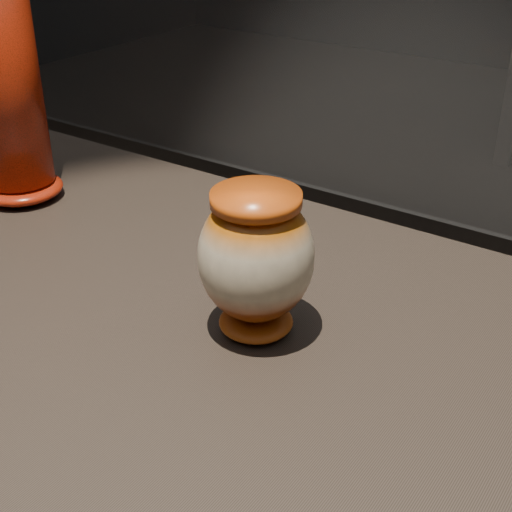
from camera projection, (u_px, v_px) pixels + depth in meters
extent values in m
cube|color=black|center=(159.00, 353.00, 0.79)|extent=(2.00, 0.80, 0.05)
ellipsoid|color=#81310B|center=(256.00, 321.00, 0.79)|extent=(0.08, 0.08, 0.02)
ellipsoid|color=beige|center=(256.00, 257.00, 0.75)|extent=(0.12, 0.12, 0.14)
cylinder|color=#C36312|center=(256.00, 199.00, 0.71)|extent=(0.09, 0.09, 0.01)
ellipsoid|color=red|center=(22.00, 188.00, 1.10)|extent=(0.15, 0.15, 0.03)
cylinder|color=red|center=(1.00, 66.00, 1.01)|extent=(0.13, 0.13, 0.35)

